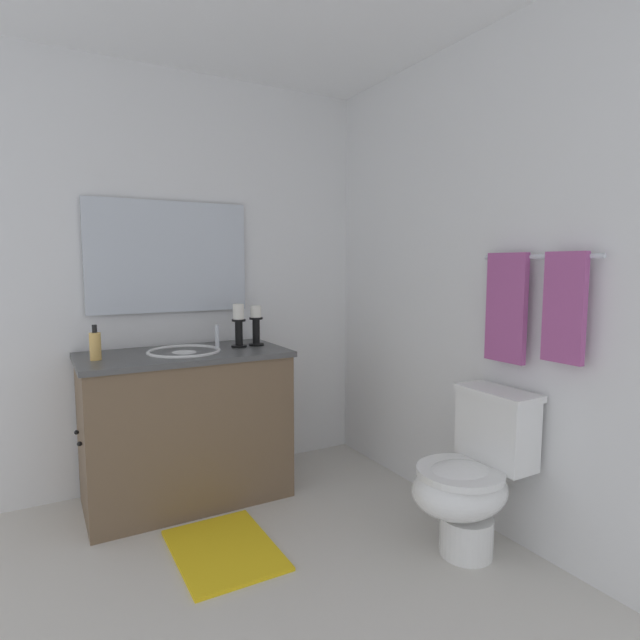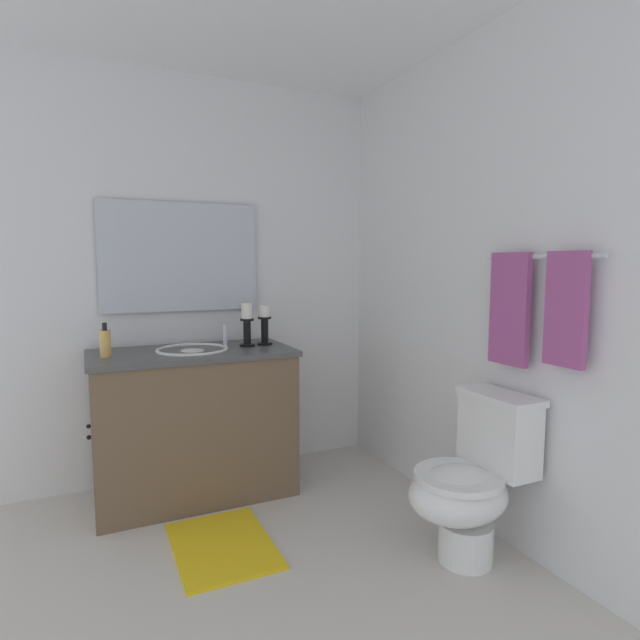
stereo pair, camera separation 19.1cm
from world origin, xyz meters
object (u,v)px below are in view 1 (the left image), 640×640
(vanity_cabinet, at_px, (186,426))
(bath_mat, at_px, (224,550))
(candle_holder_short, at_px, (239,324))
(towel_bar, at_px, (539,257))
(towel_near_vanity, at_px, (506,308))
(candle_holder_tall, at_px, (256,325))
(sink_basin, at_px, (184,359))
(soap_bottle, at_px, (95,345))
(mirror, at_px, (169,257))
(toilet, at_px, (471,477))
(towel_center, at_px, (564,308))

(vanity_cabinet, relative_size, bath_mat, 1.86)
(candle_holder_short, distance_m, towel_bar, 1.64)
(vanity_cabinet, relative_size, towel_near_vanity, 2.22)
(candle_holder_tall, bearing_deg, sink_basin, -86.68)
(vanity_cabinet, relative_size, soap_bottle, 6.20)
(candle_holder_short, bearing_deg, towel_near_vanity, 35.89)
(sink_basin, distance_m, towel_bar, 1.87)
(vanity_cabinet, relative_size, candle_holder_short, 4.40)
(candle_holder_tall, height_order, towel_near_vanity, towel_near_vanity)
(bath_mat, bearing_deg, mirror, -180.00)
(towel_bar, relative_size, towel_near_vanity, 1.17)
(mirror, relative_size, toilet, 1.24)
(candle_holder_short, distance_m, towel_center, 1.72)
(candle_holder_short, bearing_deg, bath_mat, -26.98)
(soap_bottle, xyz_separation_m, bath_mat, (0.61, 0.45, -0.91))
(vanity_cabinet, xyz_separation_m, mirror, (-0.28, 0.00, 0.94))
(towel_center, relative_size, bath_mat, 0.76)
(sink_basin, height_order, toilet, sink_basin)
(towel_bar, distance_m, bath_mat, 1.94)
(sink_basin, xyz_separation_m, towel_bar, (1.32, 1.20, 0.55))
(vanity_cabinet, bearing_deg, toilet, 39.52)
(toilet, xyz_separation_m, bath_mat, (-0.56, -0.98, -0.36))
(candle_holder_tall, xyz_separation_m, candle_holder_short, (0.01, -0.11, 0.01))
(vanity_cabinet, xyz_separation_m, soap_bottle, (0.02, -0.45, 0.49))
(sink_basin, relative_size, toilet, 0.54)
(vanity_cabinet, bearing_deg, candle_holder_short, 92.51)
(toilet, relative_size, towel_center, 1.64)
(sink_basin, relative_size, bath_mat, 0.67)
(vanity_cabinet, height_order, towel_center, towel_center)
(towel_center, xyz_separation_m, bath_mat, (-0.84, -1.18, -1.14))
(mirror, bearing_deg, towel_near_vanity, 39.19)
(candle_holder_tall, relative_size, bath_mat, 0.40)
(candle_holder_short, bearing_deg, candle_holder_tall, 95.62)
(candle_holder_tall, height_order, bath_mat, candle_holder_tall)
(vanity_cabinet, bearing_deg, candle_holder_tall, 93.31)
(candle_holder_tall, relative_size, towel_center, 0.52)
(candle_holder_tall, relative_size, toilet, 0.32)
(towel_center, bearing_deg, soap_bottle, -131.61)
(towel_bar, relative_size, towel_center, 1.29)
(sink_basin, distance_m, bath_mat, 1.01)
(sink_basin, distance_m, candle_holder_tall, 0.47)
(bath_mat, bearing_deg, soap_bottle, -143.55)
(mirror, bearing_deg, candle_holder_short, 50.77)
(sink_basin, bearing_deg, toilet, 39.49)
(candle_holder_tall, xyz_separation_m, towel_center, (1.49, 0.75, 0.18))
(vanity_cabinet, height_order, toilet, vanity_cabinet)
(mirror, bearing_deg, towel_center, 34.14)
(sink_basin, bearing_deg, soap_bottle, -88.03)
(soap_bottle, height_order, towel_center, towel_center)
(toilet, bearing_deg, bath_mat, -119.89)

